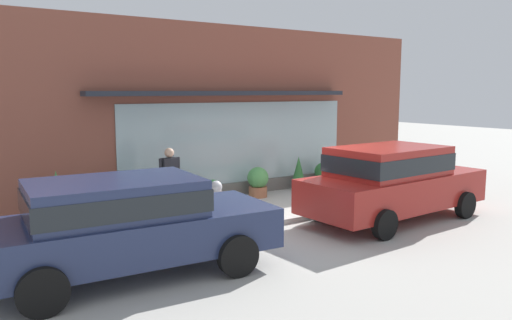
% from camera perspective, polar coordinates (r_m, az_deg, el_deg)
% --- Properties ---
extents(ground_plane, '(60.00, 60.00, 0.00)m').
position_cam_1_polar(ground_plane, '(11.56, 4.41, -6.65)').
color(ground_plane, '#B2AFA8').
extents(curb_strip, '(14.00, 0.24, 0.12)m').
position_cam_1_polar(curb_strip, '(11.40, 5.04, -6.56)').
color(curb_strip, '#B2B2AD').
rests_on(curb_strip, ground_plane).
extents(storefront, '(14.00, 0.81, 4.65)m').
position_cam_1_polar(storefront, '(13.85, -3.69, 5.29)').
color(storefront, brown).
rests_on(storefront, ground_plane).
extents(fire_hydrant, '(0.43, 0.40, 0.88)m').
position_cam_1_polar(fire_hydrant, '(11.46, -4.54, -4.53)').
color(fire_hydrant, '#B2B2B7').
rests_on(fire_hydrant, ground_plane).
extents(pedestrian_with_handbag, '(0.69, 0.22, 1.62)m').
position_cam_1_polar(pedestrian_with_handbag, '(11.50, -9.87, -2.00)').
color(pedestrian_with_handbag, '#475675').
rests_on(pedestrian_with_handbag, ground_plane).
extents(parked_car_navy, '(4.69, 2.22, 1.56)m').
position_cam_1_polar(parked_car_navy, '(8.11, -14.72, -6.70)').
color(parked_car_navy, navy).
rests_on(parked_car_navy, ground_plane).
extents(parked_car_red, '(4.66, 2.15, 1.67)m').
position_cam_1_polar(parked_car_red, '(11.63, 15.19, -2.11)').
color(parked_car_red, maroon).
rests_on(parked_car_red, ground_plane).
extents(potted_plant_window_right, '(0.54, 0.54, 0.74)m').
position_cam_1_polar(potted_plant_window_right, '(15.33, 7.65, -1.63)').
color(potted_plant_window_right, '#4C4C51').
rests_on(potted_plant_window_right, ground_plane).
extents(potted_plant_low_front, '(0.59, 0.59, 0.83)m').
position_cam_1_polar(potted_plant_low_front, '(13.76, 0.22, -2.45)').
color(potted_plant_low_front, '#9E6042').
rests_on(potted_plant_low_front, ground_plane).
extents(potted_plant_trailing_edge, '(0.61, 0.61, 0.83)m').
position_cam_1_polar(potted_plant_trailing_edge, '(11.91, -15.03, -4.36)').
color(potted_plant_trailing_edge, '#9E6042').
rests_on(potted_plant_trailing_edge, ground_plane).
extents(potted_plant_near_hydrant, '(0.40, 0.40, 0.56)m').
position_cam_1_polar(potted_plant_near_hydrant, '(12.49, -9.65, -4.18)').
color(potted_plant_near_hydrant, '#B7B2A3').
rests_on(potted_plant_near_hydrant, ground_plane).
extents(potted_plant_corner_tall, '(0.42, 0.42, 0.63)m').
position_cam_1_polar(potted_plant_corner_tall, '(12.99, -4.93, -3.60)').
color(potted_plant_corner_tall, '#B7B2A3').
rests_on(potted_plant_corner_tall, ground_plane).
extents(potted_plant_doorstep, '(0.37, 0.37, 1.00)m').
position_cam_1_polar(potted_plant_doorstep, '(14.71, 4.86, -1.62)').
color(potted_plant_doorstep, '#4C4C51').
rests_on(potted_plant_doorstep, ground_plane).
extents(potted_plant_window_center, '(0.45, 0.45, 1.21)m').
position_cam_1_polar(potted_plant_window_center, '(11.59, -21.65, -4.23)').
color(potted_plant_window_center, '#9E6042').
rests_on(potted_plant_window_center, ground_plane).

